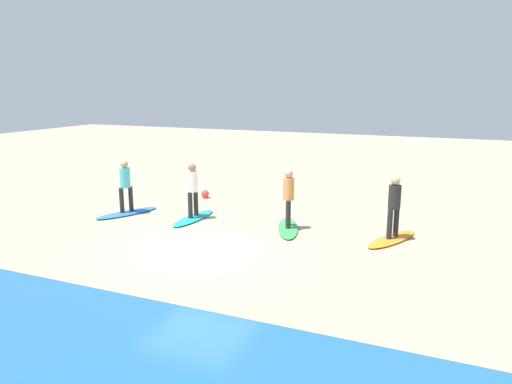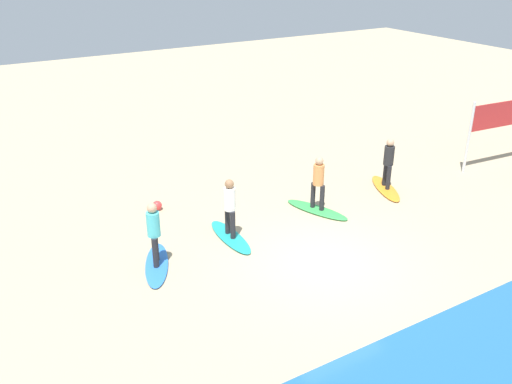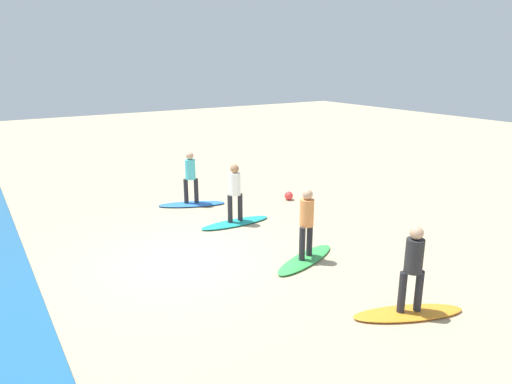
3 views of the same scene
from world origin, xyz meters
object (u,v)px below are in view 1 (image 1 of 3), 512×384
surfboard_orange (392,239)px  surfboard_green (288,228)px  surfer_teal (193,186)px  beach_ball (205,194)px  surfer_orange (394,202)px  surfboard_blue (127,213)px  surfer_blue (125,182)px  surfboard_teal (194,218)px  surfer_green (288,194)px

surfboard_orange → surfboard_green: 2.86m
surfboard_orange → surfer_teal: surfer_teal is taller
surfboard_green → beach_ball: 4.78m
surfer_orange → surfboard_blue: size_ratio=0.78×
surfer_teal → surfboard_blue: size_ratio=0.78×
surfboard_green → surfboard_blue: 5.26m
surfboard_green → surfer_blue: size_ratio=1.28×
surfer_orange → beach_ball: bearing=-19.1°
surfboard_orange → surfboard_blue: 8.12m
surfboard_blue → beach_ball: beach_ball is taller
surfer_teal → surfboard_blue: surfer_teal is taller
surfboard_green → surfboard_teal: size_ratio=1.00×
surfboard_orange → surfer_teal: 5.94m
surfboard_green → surfer_teal: 3.16m
surfer_teal → surfboard_blue: bearing=7.8°
surfer_green → surfer_blue: (5.24, 0.44, 0.00)m
surfboard_blue → surfboard_orange: bearing=117.2°
surfboard_blue → surfer_teal: bearing=121.1°
surfboard_blue → surfboard_green: bearing=118.1°
beach_ball → surfer_orange: bearing=160.9°
surfer_green → surfboard_teal: surfer_green is taller
surfer_orange → surfer_blue: bearing=4.0°
surfboard_orange → surfer_orange: (0.00, 0.00, 0.99)m
surfboard_orange → surfboard_teal: size_ratio=1.00×
surfboard_orange → surfer_orange: surfer_orange is taller
surfer_teal → beach_ball: surfer_teal is taller
surfboard_teal → beach_ball: size_ratio=7.35×
surfer_blue → surfer_orange: bearing=-176.0°
surfer_green → surfer_blue: size_ratio=1.00×
surfboard_green → beach_ball: size_ratio=7.35×
surfboard_teal → surfer_teal: 0.99m
beach_ball → surfboard_orange: bearing=160.9°
surfer_green → surfboard_orange: bearing=-177.5°
surfer_green → surfboard_green: bearing=90.0°
surfer_orange → surfboard_orange: bearing=0.0°
surfer_teal → surfer_blue: same height
surfer_blue → beach_ball: size_ratio=5.74×
surfboard_blue → beach_ball: 3.19m
surfboard_orange → surfer_blue: (8.10, 0.57, 0.99)m
surfboard_teal → beach_ball: bearing=-156.5°
surfboard_teal → surfboard_blue: 2.26m
surfer_green → beach_ball: surfer_green is taller
surfer_green → surfboard_teal: (3.00, 0.13, -0.99)m
surfboard_orange → surfer_green: size_ratio=1.28×
surfboard_orange → surfer_green: (2.85, 0.12, 0.99)m
surfer_teal → surfboard_blue: (2.24, 0.31, -0.99)m
surfboard_green → surfer_teal: size_ratio=1.28×
surfer_teal → beach_ball: (1.06, -2.65, -0.89)m
surfboard_green → surfer_green: (0.00, -0.00, 0.99)m
surfer_teal → surfer_blue: 2.26m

